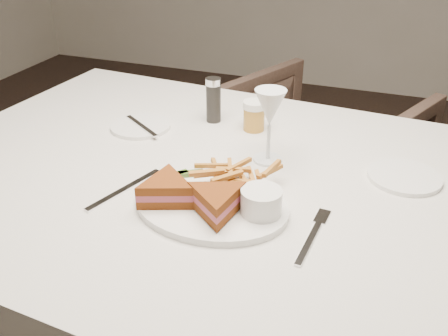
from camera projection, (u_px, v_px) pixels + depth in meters
ground at (218, 320)px, 1.74m from camera, size 5.00×5.00×0.00m
table at (231, 302)px, 1.29m from camera, size 1.59×1.12×0.75m
chair_far at (311, 160)px, 2.00m from camera, size 0.91×0.89×0.73m
table_setting at (229, 171)px, 1.06m from camera, size 0.84×0.64×0.18m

